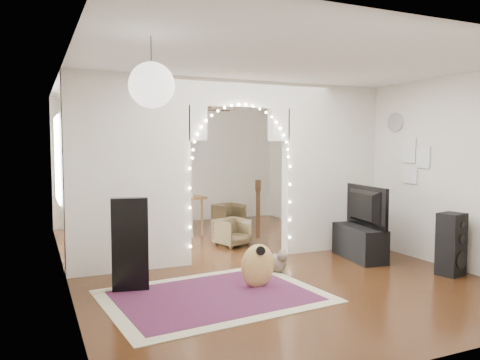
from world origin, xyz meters
name	(u,v)px	position (x,y,z in m)	size (l,w,h in m)	color
floor	(239,258)	(0.00, 0.00, 0.00)	(7.50, 7.50, 0.00)	black
ceiling	(239,80)	(0.00, 0.00, 2.70)	(5.00, 7.50, 0.02)	white
wall_back	(171,162)	(0.00, 3.75, 1.35)	(5.00, 0.02, 2.70)	silver
wall_front	(433,194)	(0.00, -3.75, 1.35)	(5.00, 0.02, 2.70)	silver
wall_left	(63,175)	(-2.50, 0.00, 1.35)	(0.02, 7.50, 2.70)	silver
wall_right	(371,167)	(2.50, 0.00, 1.35)	(0.02, 7.50, 2.70)	silver
divider_wall	(239,165)	(0.00, 0.00, 1.42)	(5.00, 0.20, 2.70)	silver
fairy_lights	(243,157)	(0.00, -0.13, 1.55)	(1.64, 0.04, 1.60)	#FFEABF
window	(58,159)	(-2.47, 1.80, 1.50)	(0.04, 1.20, 1.40)	white
wall_clock	(395,122)	(2.48, -0.60, 2.10)	(0.31, 0.31, 0.03)	white
picture_frames	(413,160)	(2.48, -1.00, 1.50)	(0.02, 0.50, 0.70)	white
paper_lantern	(152,85)	(-1.90, -2.40, 2.25)	(0.40, 0.40, 0.40)	white
ceiling_fan	(196,110)	(0.00, 2.00, 2.40)	(1.10, 1.10, 0.30)	#B6783C
area_rug	(214,296)	(-1.01, -1.56, 0.01)	(2.42, 1.81, 0.02)	maroon
guitar_case	(130,245)	(-1.83, -0.94, 0.56)	(0.43, 0.14, 1.11)	black
acoustic_guitar	(258,248)	(-0.39, -1.44, 0.49)	(0.47, 0.32, 1.11)	tan
tabby_cat	(277,262)	(0.16, -0.93, 0.14)	(0.25, 0.52, 0.34)	brown
floor_speaker	(451,244)	(2.20, -2.01, 0.41)	(0.37, 0.35, 0.83)	black
media_console	(359,243)	(1.65, -0.80, 0.25)	(0.40, 1.00, 0.50)	black
tv	(360,206)	(1.65, -0.80, 0.81)	(1.07, 0.14, 0.62)	black
bookcase	(151,197)	(-0.87, 2.08, 0.78)	(1.52, 0.38, 1.56)	beige
dining_table	(170,200)	(-0.46, 2.21, 0.68)	(1.27, 0.91, 0.76)	brown
flower_vase	(170,191)	(-0.46, 2.21, 0.85)	(0.18, 0.18, 0.19)	white
dining_chair_left	(232,232)	(0.25, 0.84, 0.24)	(0.50, 0.52, 0.47)	#4D4026
dining_chair_right	(229,215)	(0.93, 2.62, 0.25)	(0.54, 0.56, 0.51)	#4D4026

